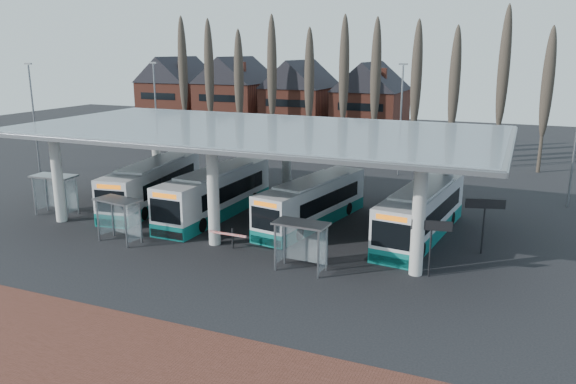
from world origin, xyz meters
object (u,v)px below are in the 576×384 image
at_px(bus_1, 216,193).
at_px(shelter_0, 56,186).
at_px(shelter_2, 302,235).
at_px(bus_3, 422,213).
at_px(shelter_1, 120,210).
at_px(bus_0, 153,185).
at_px(bus_2, 313,203).

bearing_deg(bus_1, shelter_0, -156.98).
xyz_separation_m(shelter_0, shelter_2, (19.80, -2.96, -0.14)).
relative_size(bus_3, shelter_1, 3.82).
bearing_deg(shelter_0, shelter_1, -25.96).
relative_size(bus_1, shelter_2, 4.05).
height_order(bus_0, shelter_1, bus_0).
distance_m(bus_0, shelter_1, 8.29).
height_order(bus_2, shelter_2, bus_2).
relative_size(bus_1, bus_2, 1.06).
bearing_deg(shelter_0, bus_3, 5.89).
height_order(bus_0, shelter_2, bus_0).
xyz_separation_m(bus_2, bus_3, (7.20, 0.02, 0.08)).
bearing_deg(shelter_1, shelter_0, 169.14).
relative_size(bus_0, bus_3, 1.02).
xyz_separation_m(bus_2, shelter_2, (2.37, -7.96, 0.50)).
bearing_deg(bus_2, shelter_0, -154.10).
bearing_deg(shelter_0, bus_2, 10.36).
bearing_deg(bus_1, shelter_2, -36.56).
relative_size(shelter_0, shelter_1, 1.04).
bearing_deg(bus_0, bus_2, -7.17).
distance_m(bus_0, bus_1, 5.70).
height_order(bus_0, shelter_0, bus_0).
bearing_deg(shelter_0, bus_0, 38.68).
bearing_deg(bus_2, bus_3, 10.08).
bearing_deg(shelter_2, shelter_1, -177.44).
distance_m(shelter_0, shelter_2, 20.02).
xyz_separation_m(bus_1, shelter_0, (-10.48, -4.22, 0.52)).
distance_m(bus_2, bus_3, 7.20).
xyz_separation_m(bus_3, shelter_2, (-4.83, -7.98, 0.42)).
height_order(bus_3, shelter_0, bus_3).
relative_size(bus_2, shelter_1, 3.64).
xyz_separation_m(bus_0, bus_2, (12.64, 0.31, -0.10)).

